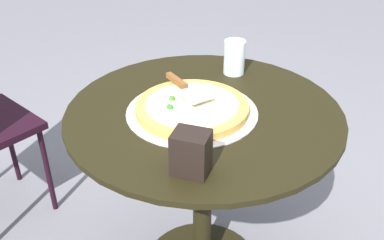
{
  "coord_description": "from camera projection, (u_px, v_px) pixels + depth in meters",
  "views": [
    {
      "loc": [
        -1.17,
        -0.29,
        1.43
      ],
      "look_at": [
        -0.03,
        0.03,
        0.7
      ],
      "focal_mm": 41.17,
      "sensor_mm": 36.0,
      "label": 1
    }
  ],
  "objects": [
    {
      "name": "patio_table",
      "position": [
        203.0,
        159.0,
        1.49
      ],
      "size": [
        0.88,
        0.88,
        0.73
      ],
      "color": "black",
      "rests_on": "ground"
    },
    {
      "name": "pizza_on_tray",
      "position": [
        192.0,
        108.0,
        1.37
      ],
      "size": [
        0.41,
        0.41,
        0.05
      ],
      "color": "silver",
      "rests_on": "patio_table"
    },
    {
      "name": "pizza_server",
      "position": [
        185.0,
        87.0,
        1.41
      ],
      "size": [
        0.17,
        0.19,
        0.02
      ],
      "color": "silver",
      "rests_on": "pizza_on_tray"
    },
    {
      "name": "drinking_cup",
      "position": [
        234.0,
        57.0,
        1.59
      ],
      "size": [
        0.08,
        0.08,
        0.12
      ],
      "primitive_type": "cylinder",
      "color": "white",
      "rests_on": "patio_table"
    },
    {
      "name": "napkin_dispenser",
      "position": [
        191.0,
        153.0,
        1.09
      ],
      "size": [
        0.08,
        0.1,
        0.12
      ],
      "primitive_type": "cube",
      "rotation": [
        0.0,
        0.0,
        1.52
      ],
      "color": "black",
      "rests_on": "patio_table"
    }
  ]
}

